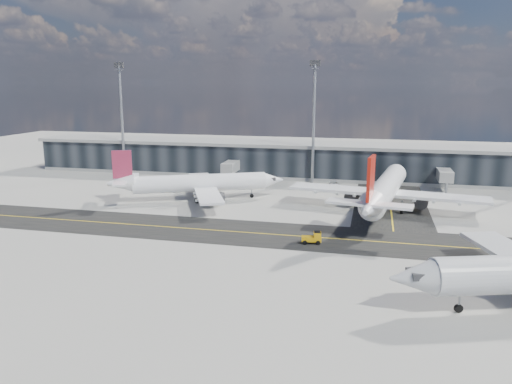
% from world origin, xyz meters
% --- Properties ---
extents(ground, '(300.00, 300.00, 0.00)m').
position_xyz_m(ground, '(0.00, 0.00, 0.00)').
color(ground, gray).
rests_on(ground, ground).
extents(taxiway_lanes, '(180.00, 63.00, 0.03)m').
position_xyz_m(taxiway_lanes, '(3.91, 10.74, 0.01)').
color(taxiway_lanes, black).
rests_on(taxiway_lanes, ground).
extents(terminal_concourse, '(152.00, 19.80, 8.80)m').
position_xyz_m(terminal_concourse, '(0.04, 54.93, 4.09)').
color(terminal_concourse, black).
rests_on(terminal_concourse, ground).
extents(floodlight_masts, '(102.50, 0.70, 28.90)m').
position_xyz_m(floodlight_masts, '(0.00, 48.00, 15.61)').
color(floodlight_masts, gray).
rests_on(floodlight_masts, ground).
extents(airliner_af, '(34.54, 29.81, 10.74)m').
position_xyz_m(airliner_af, '(-20.77, 23.90, 3.55)').
color(airliner_af, white).
rests_on(airliner_af, ground).
extents(airliner_redtail, '(37.40, 43.69, 12.95)m').
position_xyz_m(airliner_redtail, '(16.63, 23.03, 4.28)').
color(airliner_redtail, white).
rests_on(airliner_redtail, ground).
extents(baggage_tug, '(3.14, 1.93, 1.85)m').
position_xyz_m(baggage_tug, '(5.98, 0.83, 0.93)').
color(baggage_tug, '#DBA00B').
rests_on(baggage_tug, ground).
extents(service_van, '(2.91, 5.12, 1.35)m').
position_xyz_m(service_van, '(5.59, 44.00, 0.67)').
color(service_van, white).
rests_on(service_van, ground).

